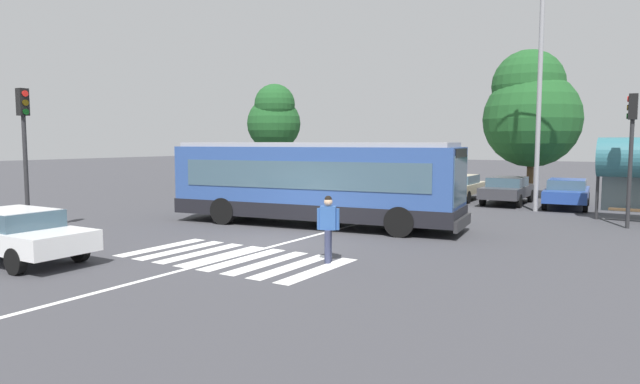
# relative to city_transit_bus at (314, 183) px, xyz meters

# --- Properties ---
(ground_plane) EXTENTS (160.00, 160.00, 0.00)m
(ground_plane) POSITION_rel_city_transit_bus_xyz_m (0.92, -3.65, -1.59)
(ground_plane) COLOR #3D3D42
(city_transit_bus) EXTENTS (11.09, 4.05, 3.06)m
(city_transit_bus) POSITION_rel_city_transit_bus_xyz_m (0.00, 0.00, 0.00)
(city_transit_bus) COLOR black
(city_transit_bus) RESTS_ON ground_plane
(pedestrian_crossing_street) EXTENTS (0.54, 0.40, 1.72)m
(pedestrian_crossing_street) POSITION_rel_city_transit_bus_xyz_m (3.73, -5.10, -0.62)
(pedestrian_crossing_street) COLOR #333856
(pedestrian_crossing_street) RESTS_ON ground_plane
(foreground_sedan) EXTENTS (4.54, 1.95, 1.35)m
(foreground_sedan) POSITION_rel_city_transit_bus_xyz_m (-3.13, -9.34, -0.82)
(foreground_sedan) COLOR black
(foreground_sedan) RESTS_ON ground_plane
(parked_car_white) EXTENTS (2.16, 4.63, 1.35)m
(parked_car_white) POSITION_rel_city_transit_bus_xyz_m (-3.81, 11.02, -0.82)
(parked_car_white) COLOR black
(parked_car_white) RESTS_ON ground_plane
(parked_car_silver) EXTENTS (2.00, 4.56, 1.35)m
(parked_car_silver) POSITION_rel_city_transit_bus_xyz_m (-1.03, 11.01, -0.82)
(parked_car_silver) COLOR black
(parked_car_silver) RESTS_ON ground_plane
(parked_car_champagne) EXTENTS (1.95, 4.54, 1.35)m
(parked_car_champagne) POSITION_rel_city_transit_bus_xyz_m (1.68, 11.49, -0.82)
(parked_car_champagne) COLOR black
(parked_car_champagne) RESTS_ON ground_plane
(parked_car_charcoal) EXTENTS (1.95, 4.54, 1.35)m
(parked_car_charcoal) POSITION_rel_city_transit_bus_xyz_m (4.28, 11.00, -0.82)
(parked_car_charcoal) COLOR black
(parked_car_charcoal) RESTS_ON ground_plane
(parked_car_blue) EXTENTS (2.23, 4.65, 1.35)m
(parked_car_blue) POSITION_rel_city_transit_bus_xyz_m (7.02, 10.84, -0.82)
(parked_car_blue) COLOR black
(parked_car_blue) RESTS_ON ground_plane
(traffic_light_near_corner) EXTENTS (0.33, 0.32, 4.85)m
(traffic_light_near_corner) POSITION_rel_city_transit_bus_xyz_m (-7.29, -6.60, 1.66)
(traffic_light_near_corner) COLOR #28282B
(traffic_light_near_corner) RESTS_ON ground_plane
(traffic_light_far_corner) EXTENTS (0.33, 0.32, 4.76)m
(traffic_light_far_corner) POSITION_rel_city_transit_bus_xyz_m (9.84, 5.39, 1.60)
(traffic_light_far_corner) COLOR #28282B
(traffic_light_far_corner) RESTS_ON ground_plane
(twin_arm_street_lamp) EXTENTS (4.89, 0.32, 10.47)m
(twin_arm_street_lamp) POSITION_rel_city_transit_bus_xyz_m (6.06, 8.72, 4.76)
(twin_arm_street_lamp) COLOR #939399
(twin_arm_street_lamp) RESTS_ON ground_plane
(background_tree_left) EXTENTS (3.57, 3.57, 6.87)m
(background_tree_left) POSITION_rel_city_transit_bus_xyz_m (-11.45, 12.77, 3.04)
(background_tree_left) COLOR brown
(background_tree_left) RESTS_ON ground_plane
(background_tree_right) EXTENTS (5.19, 5.19, 8.06)m
(background_tree_right) POSITION_rel_city_transit_bus_xyz_m (4.47, 14.81, 3.24)
(background_tree_right) COLOR brown
(background_tree_right) RESTS_ON ground_plane
(crosswalk_painted_stripes) EXTENTS (5.89, 3.12, 0.01)m
(crosswalk_painted_stripes) POSITION_rel_city_transit_bus_xyz_m (1.29, -6.00, -1.58)
(crosswalk_painted_stripes) COLOR silver
(crosswalk_painted_stripes) RESTS_ON ground_plane
(lane_center_line) EXTENTS (0.16, 24.00, 0.01)m
(lane_center_line) POSITION_rel_city_transit_bus_xyz_m (1.22, -1.65, -1.58)
(lane_center_line) COLOR silver
(lane_center_line) RESTS_ON ground_plane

